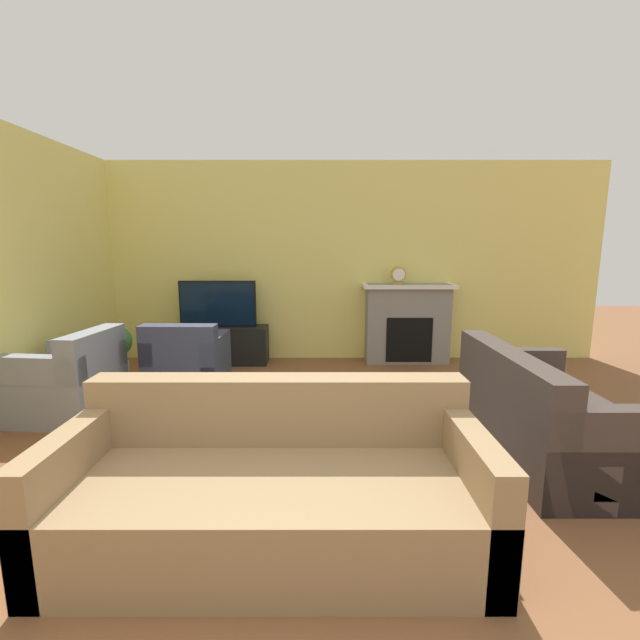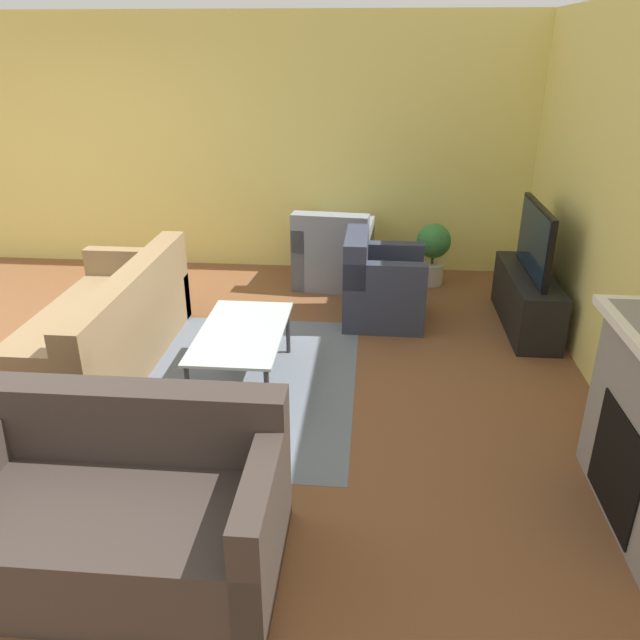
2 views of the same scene
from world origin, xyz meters
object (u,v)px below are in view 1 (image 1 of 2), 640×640
armchair_by_window (70,385)px  couch_loveseat (543,419)px  tv (216,304)px  coffee_table (306,395)px  armchair_accent (186,369)px  couch_sectional (272,489)px  mantel_clock (397,275)px  potted_plant (115,348)px

armchair_by_window → couch_loveseat: bearing=84.6°
tv → coffee_table: tv is taller
armchair_by_window → armchair_accent: (0.94, 0.49, 0.00)m
tv → couch_sectional: bearing=-72.5°
coffee_table → mantel_clock: (1.16, 2.45, 0.79)m
armchair_by_window → armchair_accent: size_ratio=1.03×
coffee_table → mantel_clock: mantel_clock is taller
armchair_by_window → potted_plant: (-0.07, 1.05, 0.09)m
armchair_by_window → coffee_table: armchair_by_window is taller
couch_sectional → coffee_table: 1.19m
armchair_accent → couch_loveseat: bearing=158.5°
couch_sectional → coffee_table: couch_sectional is taller
armchair_by_window → coffee_table: size_ratio=0.74×
potted_plant → coffee_table: bearing=-34.7°
armchair_by_window → potted_plant: bearing=-171.0°
couch_loveseat → armchair_accent: 3.34m
tv → couch_loveseat: 4.05m
coffee_table → mantel_clock: size_ratio=5.06×
armchair_accent → mantel_clock: bearing=-149.1°
potted_plant → couch_loveseat: bearing=-24.0°
armchair_by_window → potted_plant: armchair_by_window is taller
couch_loveseat → armchair_by_window: 4.11m
potted_plant → mantel_clock: (3.45, 0.86, 0.80)m
tv → armchair_by_window: bearing=-117.9°
potted_plant → mantel_clock: size_ratio=2.92×
armchair_accent → mantel_clock: mantel_clock is taller
couch_sectional → potted_plant: size_ratio=3.35×
tv → couch_loveseat: bearing=-40.2°
coffee_table → mantel_clock: 2.82m
mantel_clock → potted_plant: bearing=-166.0°
couch_sectional → potted_plant: 3.50m
mantel_clock → couch_sectional: bearing=-109.8°
armchair_accent → mantel_clock: size_ratio=3.63×
couch_loveseat → mantel_clock: bearing=13.6°
mantel_clock → couch_loveseat: bearing=-76.4°
tv → armchair_by_window: size_ratio=1.20×
potted_plant → mantel_clock: mantel_clock is taller
tv → armchair_by_window: 2.12m
coffee_table → potted_plant: 2.79m
armchair_by_window → mantel_clock: 3.98m
tv → mantel_clock: bearing=2.2°
couch_sectional → mantel_clock: (1.30, 3.63, 0.90)m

